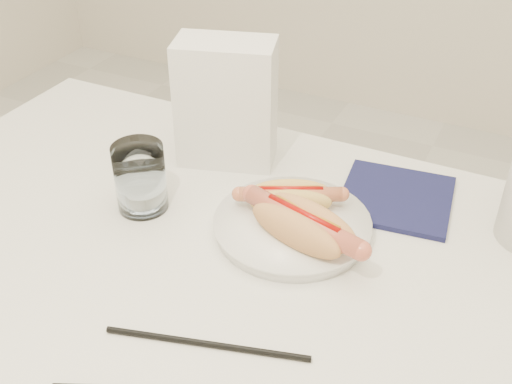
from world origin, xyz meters
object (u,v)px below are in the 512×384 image
at_px(napkin_box, 226,103).
at_px(table, 222,298).
at_px(hotdog_right, 303,225).
at_px(water_glass, 140,178).
at_px(plate, 292,227).
at_px(hotdog_left, 290,198).

bearing_deg(napkin_box, table, -80.85).
xyz_separation_m(hotdog_right, napkin_box, (-0.21, 0.17, 0.06)).
distance_m(water_glass, napkin_box, 0.20).
relative_size(plate, hotdog_left, 1.52).
relative_size(table, plate, 5.33).
bearing_deg(hotdog_right, water_glass, -161.33).
distance_m(table, hotdog_right, 0.16).
xyz_separation_m(table, water_glass, (-0.18, 0.07, 0.11)).
bearing_deg(table, plate, 63.08).
distance_m(hotdog_left, hotdog_right, 0.08).
height_order(hotdog_left, hotdog_right, hotdog_right).
xyz_separation_m(hotdog_right, water_glass, (-0.26, -0.01, 0.01)).
height_order(hotdog_right, napkin_box, napkin_box).
height_order(plate, hotdog_left, hotdog_left).
bearing_deg(plate, table, -116.92).
relative_size(hotdog_left, hotdog_right, 0.76).
height_order(plate, napkin_box, napkin_box).
height_order(table, plate, plate).
bearing_deg(hotdog_left, water_glass, 172.75).
distance_m(plate, hotdog_right, 0.05).
xyz_separation_m(table, napkin_box, (-0.13, 0.26, 0.17)).
distance_m(hotdog_right, napkin_box, 0.28).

